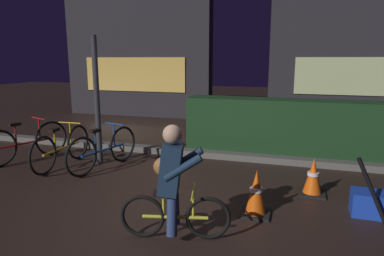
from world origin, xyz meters
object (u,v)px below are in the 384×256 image
(parked_bike_left_mid, at_px, (62,148))
(parked_bike_center_left, at_px, (103,149))
(blue_crate, at_px, (370,204))
(traffic_cone_far, at_px, (313,177))
(parked_bike_leftmost, at_px, (26,142))
(closed_umbrella, at_px, (372,192))
(street_post, at_px, (97,101))
(traffic_cone_near, at_px, (256,193))
(cyclist, at_px, (173,182))

(parked_bike_left_mid, distance_m, parked_bike_center_left, 0.79)
(blue_crate, bearing_deg, traffic_cone_far, 143.24)
(parked_bike_left_mid, bearing_deg, blue_crate, -97.64)
(parked_bike_leftmost, relative_size, closed_umbrella, 1.91)
(blue_crate, xyz_separation_m, closed_umbrella, (-0.04, -0.25, 0.25))
(street_post, distance_m, traffic_cone_near, 3.39)
(street_post, relative_size, closed_umbrella, 2.71)
(street_post, xyz_separation_m, traffic_cone_near, (3.01, -1.30, -0.88))
(blue_crate, relative_size, closed_umbrella, 0.52)
(parked_bike_left_mid, height_order, cyclist, cyclist)
(closed_umbrella, bearing_deg, parked_bike_leftmost, -9.01)
(street_post, relative_size, parked_bike_center_left, 1.41)
(blue_crate, bearing_deg, parked_bike_left_mid, 173.54)
(street_post, bearing_deg, parked_bike_center_left, -45.96)
(traffic_cone_near, bearing_deg, cyclist, -133.80)
(parked_bike_left_mid, relative_size, parked_bike_center_left, 1.01)
(traffic_cone_near, relative_size, blue_crate, 1.30)
(parked_bike_left_mid, bearing_deg, traffic_cone_far, -92.04)
(traffic_cone_far, relative_size, cyclist, 0.43)
(cyclist, bearing_deg, traffic_cone_near, 32.72)
(traffic_cone_near, bearing_deg, parked_bike_left_mid, 164.96)
(parked_bike_center_left, bearing_deg, closed_umbrella, -89.54)
(traffic_cone_near, relative_size, closed_umbrella, 0.67)
(parked_bike_left_mid, height_order, parked_bike_center_left, parked_bike_center_left)
(parked_bike_left_mid, bearing_deg, parked_bike_center_left, -83.38)
(parked_bike_left_mid, height_order, traffic_cone_far, parked_bike_left_mid)
(cyclist, bearing_deg, closed_umbrella, 11.37)
(street_post, relative_size, traffic_cone_far, 4.34)
(parked_bike_center_left, bearing_deg, blue_crate, -86.06)
(parked_bike_leftmost, relative_size, cyclist, 1.30)
(traffic_cone_near, xyz_separation_m, traffic_cone_far, (0.69, 0.89, -0.02))
(parked_bike_leftmost, distance_m, traffic_cone_far, 5.12)
(parked_bike_leftmost, height_order, closed_umbrella, closed_umbrella)
(blue_crate, height_order, closed_umbrella, closed_umbrella)
(closed_umbrella, bearing_deg, traffic_cone_far, -50.40)
(cyclist, distance_m, closed_umbrella, 2.32)
(closed_umbrella, bearing_deg, parked_bike_center_left, -12.69)
(parked_bike_center_left, relative_size, traffic_cone_near, 2.86)
(parked_bike_leftmost, bearing_deg, cyclist, -97.39)
(parked_bike_left_mid, height_order, blue_crate, parked_bike_left_mid)
(street_post, xyz_separation_m, parked_bike_center_left, (0.23, -0.24, -0.80))
(traffic_cone_far, relative_size, closed_umbrella, 0.62)
(traffic_cone_near, xyz_separation_m, blue_crate, (1.35, 0.40, -0.13))
(parked_bike_left_mid, relative_size, closed_umbrella, 1.94)
(blue_crate, bearing_deg, traffic_cone_near, -163.50)
(street_post, relative_size, traffic_cone_near, 4.03)
(street_post, bearing_deg, parked_bike_leftmost, -170.01)
(parked_bike_leftmost, xyz_separation_m, parked_bike_center_left, (1.65, 0.01, -0.01))
(parked_bike_leftmost, height_order, cyclist, cyclist)
(traffic_cone_far, height_order, cyclist, cyclist)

